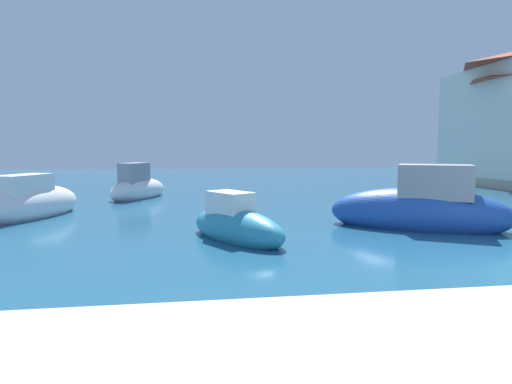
% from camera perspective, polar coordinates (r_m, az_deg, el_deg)
% --- Properties ---
extents(moored_boat_0, '(3.65, 5.68, 1.65)m').
position_cam_1_polar(moored_boat_0, '(18.41, 22.68, 0.08)').
color(moored_boat_0, '#3F3F47').
rests_on(moored_boat_0, ground).
extents(moored_boat_1, '(2.76, 4.26, 1.65)m').
position_cam_1_polar(moored_boat_1, '(15.22, -27.87, -1.35)').
color(moored_boat_1, white).
rests_on(moored_boat_1, ground).
extents(moored_boat_3, '(2.76, 3.77, 1.80)m').
position_cam_1_polar(moored_boat_3, '(19.32, -15.51, 0.47)').
color(moored_boat_3, white).
rests_on(moored_boat_3, ground).
extents(moored_boat_4, '(2.57, 3.27, 1.34)m').
position_cam_1_polar(moored_boat_4, '(10.15, -2.71, -4.51)').
color(moored_boat_4, teal).
rests_on(moored_boat_4, ground).
extents(moored_boat_5, '(4.90, 3.71, 2.05)m').
position_cam_1_polar(moored_boat_5, '(12.40, 21.17, -2.12)').
color(moored_boat_5, '#1E479E').
rests_on(moored_boat_5, ground).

